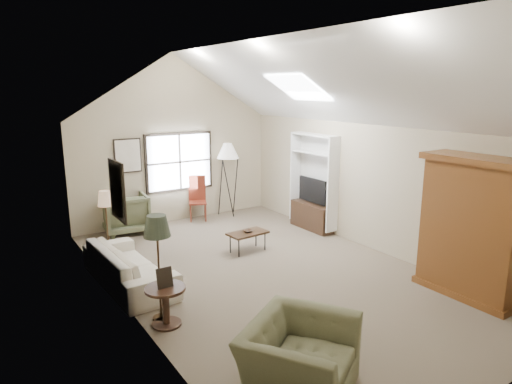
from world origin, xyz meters
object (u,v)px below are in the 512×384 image
sofa (129,266)px  coffee_table (248,242)px  side_chair (198,199)px  armchair_far (125,213)px  side_table (166,306)px  armoire (473,228)px  armchair_near (299,359)px

sofa → coffee_table: 2.50m
side_chair → sofa: bearing=-109.5°
sofa → armchair_far: bearing=-19.1°
side_table → side_chair: 5.14m
armoire → coffee_table: 4.11m
sofa → side_table: (0.00, -1.60, -0.05)m
coffee_table → sofa: bearing=-174.2°
armoire → coffee_table: bearing=118.2°
armoire → coffee_table: size_ratio=2.80×
armchair_near → coffee_table: 4.39m
sofa → armchair_far: armchair_far is taller
side_table → armoire: bearing=-21.1°
coffee_table → side_table: side_table is taller
armchair_far → coffee_table: 3.06m
armchair_near → coffee_table: size_ratio=1.54×
sofa → armchair_near: armchair_near is taller
side_table → side_chair: side_chair is taller
side_chair → armchair_far: bearing=-156.5°
sofa → armchair_near: 3.78m
sofa → armoire: bearing=-129.7°
coffee_table → side_chair: size_ratio=0.72×
armchair_near → side_chair: 6.84m
side_table → side_chair: size_ratio=0.51×
armchair_far → side_table: armchair_far is taller
armchair_far → side_table: bearing=85.1°
armchair_far → coffee_table: size_ratio=1.24×
armoire → armchair_far: armoire is taller
armoire → sofa: size_ratio=0.98×
coffee_table → side_table: 3.10m
sofa → coffee_table: bearing=-87.0°
armchair_far → side_chair: side_chair is taller
armoire → coffee_table: armoire is taller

